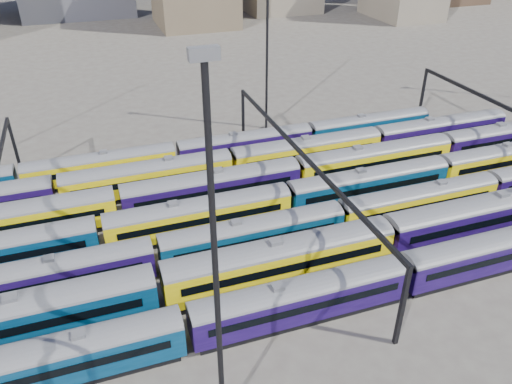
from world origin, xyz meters
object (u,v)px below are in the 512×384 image
object	(u,v)px
rake_2	(156,252)
rake_0	(404,271)
rake_1	(387,234)
mast_2	(215,260)

from	to	relation	value
rake_2	rake_0	bearing A→B (deg)	-26.20
rake_1	mast_2	world-z (taller)	mast_2
rake_0	rake_1	xyz separation A→B (m)	(1.36, 5.00, 0.34)
rake_2	rake_1	bearing A→B (deg)	-12.98
rake_0	rake_2	size ratio (longest dim) A/B	1.02
rake_0	rake_2	bearing A→B (deg)	153.80
rake_2	mast_2	world-z (taller)	mast_2
rake_1	mast_2	distance (m)	25.86
rake_0	rake_2	world-z (taller)	rake_0
rake_1	rake_2	size ratio (longest dim) A/B	1.16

